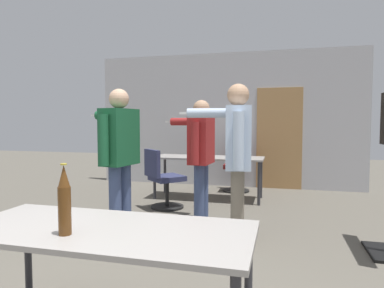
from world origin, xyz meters
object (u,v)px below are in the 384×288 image
(person_near_casual, at_px, (200,150))
(beer_bottle, at_px, (64,201))
(office_chair_far_left, at_px, (163,181))
(person_center_tall, at_px, (119,148))
(person_right_polo, at_px, (236,150))
(office_chair_mid_tucked, at_px, (236,168))

(person_near_casual, xyz_separation_m, beer_bottle, (-0.08, -2.86, -0.06))
(person_near_casual, distance_m, office_chair_far_left, 1.08)
(person_center_tall, xyz_separation_m, beer_bottle, (0.74, -2.11, -0.12))
(beer_bottle, bearing_deg, person_center_tall, 109.36)
(person_near_casual, distance_m, person_center_tall, 1.11)
(person_right_polo, distance_m, office_chair_far_left, 1.99)
(person_near_casual, bearing_deg, beer_bottle, -177.75)
(person_right_polo, distance_m, office_chair_mid_tucked, 3.13)
(person_near_casual, xyz_separation_m, office_chair_mid_tucked, (0.20, 2.27, -0.53))
(person_center_tall, relative_size, office_chair_mid_tucked, 1.82)
(beer_bottle, bearing_deg, office_chair_mid_tucked, 86.86)
(person_right_polo, bearing_deg, office_chair_far_left, 35.73)
(office_chair_far_left, bearing_deg, person_near_casual, 4.77)
(office_chair_far_left, bearing_deg, office_chair_mid_tucked, 103.68)
(person_right_polo, relative_size, beer_bottle, 4.53)
(person_right_polo, height_order, beer_bottle, person_right_polo)
(office_chair_mid_tucked, bearing_deg, beer_bottle, 84.44)
(person_near_casual, distance_m, beer_bottle, 2.86)
(person_center_tall, bearing_deg, person_right_polo, -81.37)
(beer_bottle, bearing_deg, person_right_polo, 72.34)
(office_chair_mid_tucked, distance_m, beer_bottle, 5.16)
(person_center_tall, bearing_deg, office_chair_mid_tucked, -8.75)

